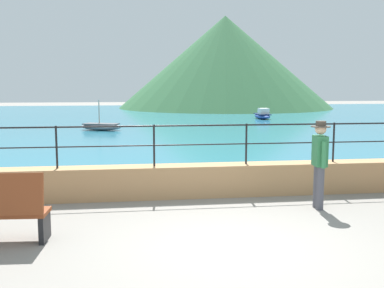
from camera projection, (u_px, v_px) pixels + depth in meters
ground_plane at (233, 246)px, 6.91m from camera, size 120.00×120.00×0.00m
promenade_wall at (201, 180)px, 10.01m from camera, size 20.00×0.56×0.70m
railing at (201, 136)px, 9.88m from camera, size 18.44×0.04×0.90m
lake_water at (152, 119)px, 32.30m from camera, size 64.00×44.32×0.06m
hill_main at (225, 62)px, 48.00m from camera, size 22.58×22.58×9.67m
person_walking at (320, 160)px, 8.91m from camera, size 0.38×0.57×1.75m
boat_0 at (263, 115)px, 32.21m from camera, size 0.93×2.31×0.76m
boat_1 at (101, 126)px, 24.10m from camera, size 2.47×1.69×1.61m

